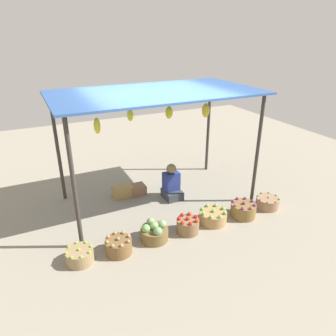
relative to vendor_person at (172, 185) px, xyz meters
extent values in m
plane|color=gray|center=(-0.31, 0.04, -0.30)|extent=(14.00, 14.00, 0.00)
cylinder|color=#38332D|center=(-2.12, -0.87, 0.84)|extent=(0.07, 0.07, 2.27)
cylinder|color=#38332D|center=(1.49, -0.87, 0.84)|extent=(0.07, 0.07, 2.27)
cylinder|color=#38332D|center=(-2.12, 0.96, 0.84)|extent=(0.07, 0.07, 2.27)
cylinder|color=#38332D|center=(1.49, 0.96, 0.84)|extent=(0.07, 0.07, 2.27)
cube|color=#32589B|center=(-0.31, 0.04, 1.99)|extent=(3.90, 2.13, 0.04)
ellipsoid|color=yellow|center=(-1.50, -0.08, 1.52)|extent=(0.12, 0.12, 0.29)
ellipsoid|color=yellow|center=(-0.72, 0.40, 1.52)|extent=(0.12, 0.12, 0.25)
ellipsoid|color=yellow|center=(0.05, 0.24, 1.52)|extent=(0.15, 0.15, 0.26)
ellipsoid|color=yellow|center=(0.82, 0.08, 1.52)|extent=(0.16, 0.16, 0.30)
cube|color=#333A40|center=(0.00, -0.03, -0.21)|extent=(0.36, 0.44, 0.18)
cube|color=navy|center=(0.00, 0.02, 0.08)|extent=(0.34, 0.22, 0.40)
sphere|color=olive|center=(0.00, 0.02, 0.38)|extent=(0.21, 0.21, 0.21)
cylinder|color=#947951|center=(-2.22, -1.24, -0.19)|extent=(0.43, 0.43, 0.22)
sphere|color=#93CC32|center=(-2.22, -1.24, -0.06)|extent=(0.04, 0.04, 0.04)
sphere|color=#95CB30|center=(-2.03, -1.24, -0.06)|extent=(0.04, 0.04, 0.04)
sphere|color=#84C430|center=(-2.08, -1.10, -0.06)|extent=(0.04, 0.04, 0.04)
sphere|color=#86C33C|center=(-2.22, -1.05, -0.06)|extent=(0.04, 0.04, 0.04)
sphere|color=#85C430|center=(-2.35, -1.10, -0.06)|extent=(0.04, 0.04, 0.04)
sphere|color=#83C132|center=(-2.41, -1.24, -0.06)|extent=(0.04, 0.04, 0.04)
sphere|color=#8ACE36|center=(-2.35, -1.37, -0.06)|extent=(0.04, 0.04, 0.04)
sphere|color=#93C63B|center=(-2.22, -1.43, -0.06)|extent=(0.04, 0.04, 0.04)
sphere|color=#90D134|center=(-2.08, -1.37, -0.06)|extent=(0.04, 0.04, 0.04)
cylinder|color=brown|center=(-1.60, -1.29, -0.17)|extent=(0.44, 0.44, 0.25)
sphere|color=#94834D|center=(-1.60, -1.29, -0.02)|extent=(0.06, 0.06, 0.06)
sphere|color=#A28057|center=(-1.42, -1.29, -0.03)|extent=(0.06, 0.06, 0.06)
sphere|color=#9D7E5B|center=(-1.47, -1.16, -0.03)|extent=(0.06, 0.06, 0.06)
sphere|color=tan|center=(-1.60, -1.11, -0.03)|extent=(0.06, 0.06, 0.06)
sphere|color=#A67D55|center=(-1.73, -1.16, -0.03)|extent=(0.06, 0.06, 0.06)
sphere|color=#947F4E|center=(-1.78, -1.29, -0.03)|extent=(0.06, 0.06, 0.06)
sphere|color=#957F4F|center=(-1.73, -1.42, -0.03)|extent=(0.06, 0.06, 0.06)
sphere|color=#A58352|center=(-1.60, -1.47, -0.03)|extent=(0.06, 0.06, 0.06)
sphere|color=#9E7B4F|center=(-1.47, -1.42, -0.03)|extent=(0.06, 0.06, 0.06)
cylinder|color=brown|center=(-0.93, -1.21, -0.19)|extent=(0.48, 0.48, 0.22)
sphere|color=#84A85C|center=(-0.93, -1.21, -0.02)|extent=(0.15, 0.15, 0.15)
sphere|color=#7DA069|center=(-0.78, -1.21, -0.03)|extent=(0.15, 0.15, 0.15)
sphere|color=#76A15E|center=(-0.93, -1.06, -0.03)|extent=(0.15, 0.15, 0.15)
sphere|color=#73AC5F|center=(-1.08, -1.21, -0.03)|extent=(0.15, 0.15, 0.15)
sphere|color=#709E6A|center=(-0.93, -1.37, -0.03)|extent=(0.15, 0.15, 0.15)
cylinder|color=brown|center=(-0.30, -1.27, -0.17)|extent=(0.41, 0.41, 0.26)
sphere|color=red|center=(-0.30, -1.27, -0.01)|extent=(0.07, 0.07, 0.07)
sphere|color=red|center=(-0.14, -1.27, -0.02)|extent=(0.07, 0.07, 0.07)
sphere|color=red|center=(-0.20, -1.15, -0.02)|extent=(0.07, 0.07, 0.07)
sphere|color=red|center=(-0.34, -1.11, -0.02)|extent=(0.07, 0.07, 0.07)
sphere|color=red|center=(-0.45, -1.20, -0.02)|extent=(0.07, 0.07, 0.07)
sphere|color=red|center=(-0.45, -1.34, -0.02)|extent=(0.07, 0.07, 0.07)
sphere|color=red|center=(-0.34, -1.43, -0.02)|extent=(0.07, 0.07, 0.07)
sphere|color=red|center=(-0.20, -1.40, -0.02)|extent=(0.07, 0.07, 0.07)
cylinder|color=#A77F4E|center=(0.28, -1.21, -0.19)|extent=(0.52, 0.52, 0.22)
sphere|color=#6CB94B|center=(0.28, -1.21, -0.05)|extent=(0.07, 0.07, 0.07)
sphere|color=#6BAA3F|center=(0.50, -1.21, -0.06)|extent=(0.07, 0.07, 0.07)
sphere|color=#66BB47|center=(0.44, -1.05, -0.06)|extent=(0.07, 0.07, 0.07)
sphere|color=#66B44B|center=(0.28, -0.99, -0.06)|extent=(0.07, 0.07, 0.07)
sphere|color=#61BA41|center=(0.13, -1.05, -0.06)|extent=(0.07, 0.07, 0.07)
sphere|color=#68B646|center=(0.06, -1.21, -0.06)|extent=(0.07, 0.07, 0.07)
sphere|color=#68AA41|center=(0.13, -1.36, -0.06)|extent=(0.07, 0.07, 0.07)
sphere|color=#71B341|center=(0.28, -1.42, -0.06)|extent=(0.07, 0.07, 0.07)
sphere|color=#6AB14B|center=(0.44, -1.36, -0.06)|extent=(0.07, 0.07, 0.07)
cylinder|color=brown|center=(0.93, -1.28, -0.17)|extent=(0.49, 0.49, 0.27)
sphere|color=#783069|center=(0.93, -1.28, -0.01)|extent=(0.06, 0.06, 0.06)
sphere|color=#7E367A|center=(1.14, -1.28, -0.01)|extent=(0.06, 0.06, 0.06)
sphere|color=#7C3877|center=(1.08, -1.13, -0.01)|extent=(0.06, 0.06, 0.06)
sphere|color=#7B3379|center=(0.93, -1.07, -0.01)|extent=(0.06, 0.06, 0.06)
sphere|color=#793375|center=(0.78, -1.13, -0.01)|extent=(0.06, 0.06, 0.06)
sphere|color=#894168|center=(0.72, -1.28, -0.01)|extent=(0.06, 0.06, 0.06)
sphere|color=#812E76|center=(0.78, -1.43, -0.01)|extent=(0.06, 0.06, 0.06)
sphere|color=#853E6F|center=(0.93, -1.49, -0.01)|extent=(0.06, 0.06, 0.06)
sphere|color=#803876|center=(1.08, -1.43, -0.01)|extent=(0.06, 0.06, 0.06)
cylinder|color=#977053|center=(1.59, -1.23, -0.19)|extent=(0.46, 0.46, 0.22)
sphere|color=#34892F|center=(1.59, -1.23, -0.07)|extent=(0.04, 0.04, 0.04)
sphere|color=green|center=(1.80, -1.23, -0.07)|extent=(0.04, 0.04, 0.04)
sphere|color=#3E922F|center=(1.74, -1.08, -0.07)|extent=(0.04, 0.04, 0.04)
sphere|color=#39892D|center=(1.59, -1.02, -0.07)|extent=(0.04, 0.04, 0.04)
sphere|color=#3E8033|center=(1.45, -1.08, -0.07)|extent=(0.04, 0.04, 0.04)
sphere|color=#418A34|center=(1.38, -1.23, -0.07)|extent=(0.04, 0.04, 0.04)
sphere|color=#3D9035|center=(1.45, -1.38, -0.07)|extent=(0.04, 0.04, 0.04)
sphere|color=#358C24|center=(1.59, -1.44, -0.07)|extent=(0.04, 0.04, 0.04)
sphere|color=#357F2E|center=(1.74, -1.38, -0.07)|extent=(0.04, 0.04, 0.04)
cube|color=#8D6647|center=(-0.61, 0.48, -0.20)|extent=(0.32, 0.30, 0.20)
cube|color=#A9864A|center=(-0.94, 0.52, -0.19)|extent=(0.44, 0.30, 0.22)
camera|label=1|loc=(-2.64, -5.32, 3.04)|focal=33.04mm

